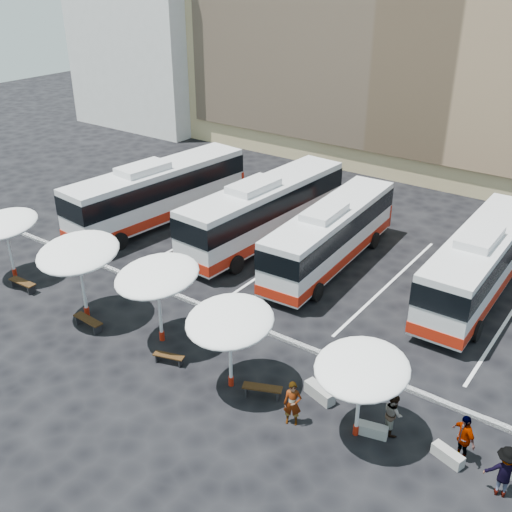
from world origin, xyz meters
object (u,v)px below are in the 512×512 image
Objects in this scene: sunshade_3 at (230,321)px; sunshade_1 at (78,253)px; sunshade_0 at (5,224)px; conc_bench_0 at (320,393)px; bus_0 at (159,191)px; bus_2 at (331,234)px; conc_bench_1 at (372,430)px; passenger_1 at (393,414)px; bus_3 at (480,261)px; passenger_3 at (505,472)px; bus_1 at (265,209)px; sunshade_2 at (157,276)px; wood_bench_1 at (88,321)px; wood_bench_0 at (22,283)px; wood_bench_2 at (169,357)px; passenger_2 at (463,438)px; sunshade_4 at (362,369)px; conc_bench_2 at (448,455)px; passenger_0 at (293,403)px; wood_bench_3 at (262,389)px.

sunshade_1 is at bearing 179.63° from sunshade_3.
conc_bench_0 is at bearing 3.09° from sunshade_0.
conc_bench_0 is at bearing -21.74° from bus_0.
sunshade_1 is at bearing -123.58° from bus_2.
passenger_1 reaches higher than conc_bench_1.
bus_0 is at bearing -173.30° from bus_3.
passenger_3 is at bearing 0.82° from sunshade_0.
bus_1 is 2.92× the size of sunshade_1.
conc_bench_1 is (0.20, -12.06, -1.73)m from bus_3.
sunshade_2 is 4.63m from wood_bench_1.
bus_2 is 7.04× the size of wood_bench_0.
sunshade_3 is 4.07m from wood_bench_2.
wood_bench_1 is 0.90× the size of passenger_2.
sunshade_1 reaches higher than passenger_1.
passenger_1 is 2.44m from passenger_2.
sunshade_4 is (7.34, -11.01, 1.02)m from bus_2.
conc_bench_2 is at bearing -24.00° from passenger_3.
bus_0 is 7.04× the size of passenger_2.
sunshade_4 is 3.49m from conc_bench_0.
wood_bench_0 is 19.72m from passenger_1.
wood_bench_1 reaches higher than conc_bench_2.
wood_bench_2 is (-3.01, -0.40, -2.72)m from sunshade_3.
bus_2 is 3.28× the size of sunshade_3.
sunshade_4 is (14.09, 0.41, -0.44)m from sunshade_1.
wood_bench_2 is (5.77, -0.46, -3.03)m from sunshade_1.
passenger_3 is at bearing 0.18° from conc_bench_1.
passenger_1 is at bearing -142.50° from passenger_2.
sunshade_4 is 2.75m from conc_bench_1.
bus_1 is at bearing 119.43° from sunshade_3.
conc_bench_1 is 0.70× the size of passenger_1.
passenger_0 reaches higher than conc_bench_0.
sunshade_1 is 2.63× the size of wood_bench_0.
conc_bench_2 is at bearing 7.86° from wood_bench_2.
passenger_2 is at bearing 9.22° from wood_bench_2.
bus_3 is at bearing 34.63° from wood_bench_0.
wood_bench_1 is at bearing -7.58° from passenger_3.
sunshade_0 is at bearing -179.04° from conc_bench_1.
bus_2 is 11.93m from wood_bench_3.
passenger_0 is (-2.44, -13.21, -1.04)m from bus_3.
passenger_3 is at bearing 0.40° from sunshade_2.
bus_1 is 16.82m from conc_bench_1.
sunshade_4 is 2.51× the size of wood_bench_2.
conc_bench_2 is (2.63, 0.41, 0.00)m from conc_bench_1.
sunshade_1 is at bearing -3.30° from sunshade_0.
conc_bench_0 is 5.52m from passenger_2.
conc_bench_2 is (15.13, -10.70, -1.84)m from bus_1.
wood_bench_1 is 0.89× the size of passenger_3.
passenger_1 reaches higher than wood_bench_0.
sunshade_0 is 25.45m from passenger_3.
sunshade_0 is (-20.67, -12.41, 1.07)m from bus_3.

